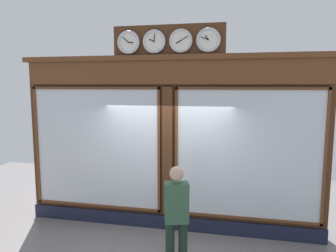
% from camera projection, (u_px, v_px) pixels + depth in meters
% --- Properties ---
extents(shop_facade, '(6.09, 0.42, 4.03)m').
position_uv_depth(shop_facade, '(169.00, 142.00, 6.32)').
color(shop_facade, '#4C2B16').
rests_on(shop_facade, ground_plane).
extents(pedestrian, '(0.41, 0.31, 1.69)m').
position_uv_depth(pedestrian, '(177.00, 215.00, 4.81)').
color(pedestrian, '#1C2F21').
rests_on(pedestrian, ground_plane).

